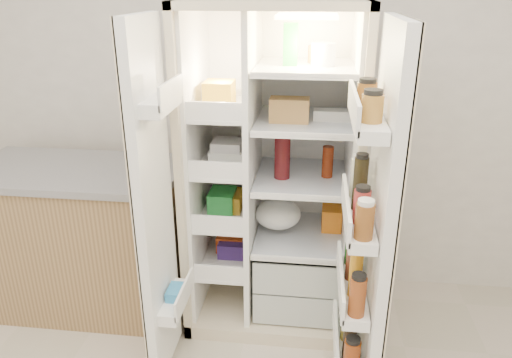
# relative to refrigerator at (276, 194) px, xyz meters

# --- Properties ---
(wall_back) EXTENTS (4.00, 0.02, 2.70)m
(wall_back) POSITION_rel_refrigerator_xyz_m (-0.14, 0.35, 0.61)
(wall_back) COLOR beige
(wall_back) RESTS_ON floor
(refrigerator) EXTENTS (0.92, 0.70, 1.80)m
(refrigerator) POSITION_rel_refrigerator_xyz_m (0.00, 0.00, 0.00)
(refrigerator) COLOR beige
(refrigerator) RESTS_ON floor
(freezer_door) EXTENTS (0.15, 0.40, 1.72)m
(freezer_door) POSITION_rel_refrigerator_xyz_m (-0.51, -0.60, 0.15)
(freezer_door) COLOR white
(freezer_door) RESTS_ON floor
(fridge_door) EXTENTS (0.17, 0.58, 1.72)m
(fridge_door) POSITION_rel_refrigerator_xyz_m (0.47, -0.70, 0.13)
(fridge_door) COLOR white
(fridge_door) RESTS_ON floor
(kitchen_counter) EXTENTS (1.23, 0.66, 0.89)m
(kitchen_counter) POSITION_rel_refrigerator_xyz_m (-1.15, -0.11, -0.29)
(kitchen_counter) COLOR #A07F50
(kitchen_counter) RESTS_ON floor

